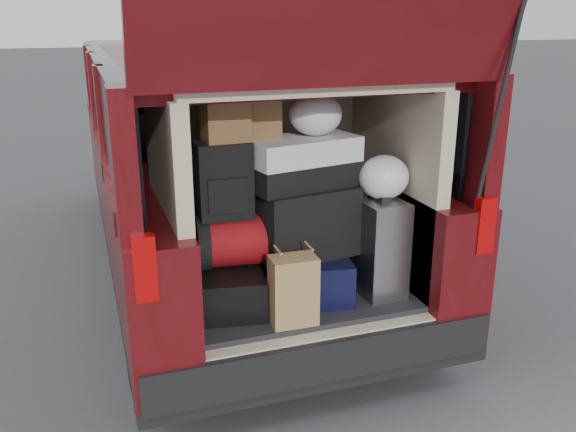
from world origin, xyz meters
name	(u,v)px	position (x,y,z in m)	size (l,w,h in m)	color
ground	(304,391)	(0.00, 0.00, 0.00)	(80.00, 80.00, 0.00)	#3D3D40
minivan	(224,164)	(0.00, 1.86, 0.91)	(1.90, 5.35, 2.77)	black
load_floor	(288,326)	(0.00, 0.28, 0.28)	(1.24, 1.05, 0.55)	black
black_hardshell	(225,285)	(-0.41, 0.16, 0.66)	(0.40, 0.55, 0.22)	black
navy_hardshell	(305,272)	(0.06, 0.16, 0.67)	(0.45, 0.54, 0.24)	black
silver_roller	(377,245)	(0.45, 0.05, 0.82)	(0.23, 0.36, 0.54)	silver
kraft_bag	(293,290)	(-0.13, -0.17, 0.73)	(0.23, 0.15, 0.36)	#A97E4C
red_duffel	(237,240)	(-0.33, 0.17, 0.91)	(0.42, 0.27, 0.27)	maroon
black_soft_case	(305,221)	(0.05, 0.14, 0.98)	(0.53, 0.32, 0.38)	black
backpack	(224,180)	(-0.39, 0.17, 1.24)	(0.28, 0.17, 0.40)	black
twotone_duffel	(302,162)	(0.04, 0.18, 1.30)	(0.59, 0.31, 0.27)	silver
grocery_sack_lower	(225,121)	(-0.37, 0.19, 1.54)	(0.22, 0.18, 0.20)	brown
grocery_sack_upper	(258,118)	(-0.17, 0.26, 1.54)	(0.20, 0.17, 0.20)	brown
plastic_bag_center	(316,114)	(0.13, 0.20, 1.55)	(0.28, 0.27, 0.23)	silver
plastic_bag_right	(384,177)	(0.47, 0.05, 1.21)	(0.28, 0.26, 0.24)	silver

